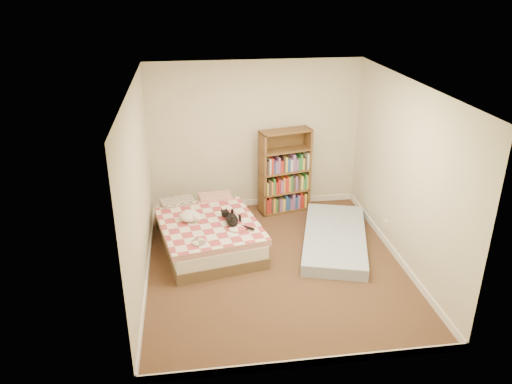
{
  "coord_description": "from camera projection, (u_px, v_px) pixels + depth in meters",
  "views": [
    {
      "loc": [
        -1.09,
        -5.87,
        3.72
      ],
      "look_at": [
        -0.22,
        0.3,
        0.99
      ],
      "focal_mm": 35.0,
      "sensor_mm": 36.0,
      "label": 1
    }
  ],
  "objects": [
    {
      "name": "black_cat",
      "position": [
        232.0,
        219.0,
        7.14
      ],
      "size": [
        0.32,
        0.67,
        0.15
      ],
      "rotation": [
        0.0,
        0.0,
        0.4
      ],
      "color": "black",
      "rests_on": "bed"
    },
    {
      "name": "bed",
      "position": [
        208.0,
        231.0,
        7.39
      ],
      "size": [
        1.62,
        2.05,
        0.49
      ],
      "rotation": [
        0.0,
        0.0,
        0.19
      ],
      "color": "brown",
      "rests_on": "room"
    },
    {
      "name": "white_dog",
      "position": [
        190.0,
        216.0,
        7.19
      ],
      "size": [
        0.31,
        0.32,
        0.15
      ],
      "rotation": [
        0.0,
        0.0,
        0.03
      ],
      "color": "white",
      "rests_on": "bed"
    },
    {
      "name": "bookshelf",
      "position": [
        284.0,
        181.0,
        8.38
      ],
      "size": [
        0.92,
        0.48,
        1.42
      ],
      "rotation": [
        0.0,
        0.0,
        0.24
      ],
      "color": "brown",
      "rests_on": "room"
    },
    {
      "name": "floor_mattress",
      "position": [
        335.0,
        238.0,
        7.47
      ],
      "size": [
        1.42,
        2.15,
        0.18
      ],
      "primitive_type": "cube",
      "rotation": [
        0.0,
        0.0,
        -0.29
      ],
      "color": "#7EA2D2",
      "rests_on": "room"
    },
    {
      "name": "room",
      "position": [
        276.0,
        186.0,
        6.48
      ],
      "size": [
        3.51,
        4.01,
        2.51
      ],
      "color": "#4B2D20",
      "rests_on": "ground"
    }
  ]
}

